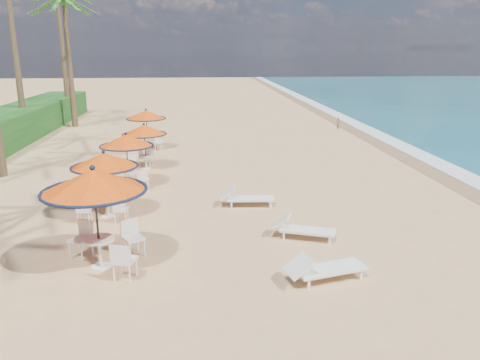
% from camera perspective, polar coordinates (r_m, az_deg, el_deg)
% --- Properties ---
extents(ground, '(160.00, 160.00, 0.00)m').
position_cam_1_polar(ground, '(12.67, 5.39, -9.47)').
color(ground, tan).
rests_on(ground, ground).
extents(foam_strip, '(1.20, 140.00, 0.04)m').
position_cam_1_polar(foam_strip, '(24.74, 22.78, 1.95)').
color(foam_strip, white).
rests_on(foam_strip, ground).
extents(wetsand_band, '(1.40, 140.00, 0.02)m').
position_cam_1_polar(wetsand_band, '(24.34, 20.90, 1.93)').
color(wetsand_band, olive).
rests_on(wetsand_band, ground).
extents(station_0, '(2.58, 2.58, 2.69)m').
position_cam_1_polar(station_0, '(11.98, -17.05, -1.55)').
color(station_0, black).
rests_on(station_0, ground).
extents(station_1, '(2.16, 2.16, 2.26)m').
position_cam_1_polar(station_1, '(15.69, -16.34, 1.34)').
color(station_1, black).
rests_on(station_1, ground).
extents(station_2, '(2.12, 2.14, 2.22)m').
position_cam_1_polar(station_2, '(19.03, -13.66, 3.91)').
color(station_2, black).
rests_on(station_2, ground).
extents(station_3, '(2.04, 2.04, 2.13)m').
position_cam_1_polar(station_3, '(21.89, -11.64, 5.36)').
color(station_3, black).
rests_on(station_3, ground).
extents(station_4, '(2.16, 2.16, 2.26)m').
position_cam_1_polar(station_4, '(26.13, -11.17, 7.25)').
color(station_4, black).
rests_on(station_4, ground).
extents(lounger_near, '(2.10, 1.12, 0.72)m').
position_cam_1_polar(lounger_near, '(11.51, 10.06, -10.52)').
color(lounger_near, white).
rests_on(lounger_near, ground).
extents(lounger_mid, '(1.96, 1.20, 0.67)m').
position_cam_1_polar(lounger_mid, '(13.86, 7.44, -5.85)').
color(lounger_mid, white).
rests_on(lounger_mid, ground).
extents(lounger_far, '(1.97, 0.73, 0.69)m').
position_cam_1_polar(lounger_far, '(16.50, 0.62, -2.10)').
color(lounger_far, white).
rests_on(lounger_far, ground).
extents(palm_6, '(5.00, 5.00, 8.68)m').
position_cam_1_polar(palm_6, '(35.23, -20.65, 18.93)').
color(palm_6, brown).
rests_on(palm_6, ground).
extents(person, '(0.21, 0.31, 0.86)m').
position_cam_1_polar(person, '(33.09, 11.90, 6.81)').
color(person, '#905C49').
rests_on(person, ground).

